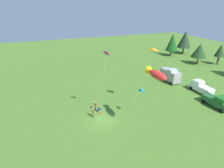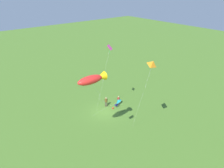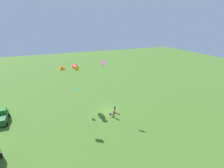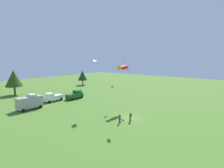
% 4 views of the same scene
% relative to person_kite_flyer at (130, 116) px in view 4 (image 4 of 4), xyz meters
% --- Properties ---
extents(ground_plane, '(160.00, 160.00, 0.00)m').
position_rel_person_kite_flyer_xyz_m(ground_plane, '(1.38, 1.21, -1.02)').
color(ground_plane, '#477027').
extents(person_kite_flyer, '(0.52, 0.45, 1.74)m').
position_rel_person_kite_flyer_xyz_m(person_kite_flyer, '(0.00, 0.00, 0.00)').
color(person_kite_flyer, '#4B3A36').
rests_on(person_kite_flyer, ground).
extents(folding_chair, '(0.54, 0.54, 0.82)m').
position_rel_person_kite_flyer_xyz_m(folding_chair, '(-1.16, 1.37, -0.53)').
color(folding_chair, navy).
rests_on(folding_chair, ground).
extents(person_spectator, '(0.62, 0.36, 1.74)m').
position_rel_person_kite_flyer_xyz_m(person_spectator, '(-1.93, 1.01, 0.00)').
color(person_spectator, '#38404A').
rests_on(person_spectator, ground).
extents(backpack_on_grass, '(0.38, 0.39, 0.22)m').
position_rel_person_kite_flyer_xyz_m(backpack_on_grass, '(-0.40, 1.32, -0.91)').
color(backpack_on_grass, '#BC3722').
rests_on(backpack_on_grass, ground).
extents(van_motorhome_grey, '(5.44, 2.68, 3.34)m').
position_rel_person_kite_flyer_xyz_m(van_motorhome_grey, '(-7.76, 21.93, 0.62)').
color(van_motorhome_grey, '#9F9A94').
rests_on(van_motorhome_grey, ground).
extents(truck_white_pickup, '(5.04, 2.50, 2.34)m').
position_rel_person_kite_flyer_xyz_m(truck_white_pickup, '(-0.51, 24.33, 0.08)').
color(truck_white_pickup, white).
rests_on(truck_white_pickup, ground).
extents(truck_green_flatbed, '(5.02, 2.45, 2.34)m').
position_rel_person_kite_flyer_xyz_m(truck_green_flatbed, '(5.31, 22.16, 0.08)').
color(truck_green_flatbed, '#205929').
rests_on(truck_green_flatbed, ground).
extents(kite_large_fish, '(9.00, 7.31, 9.84)m').
position_rel_person_kite_flyer_xyz_m(kite_large_fish, '(6.91, 6.59, 8.28)').
color(kite_large_fish, red).
rests_on(kite_large_fish, ground).
extents(kite_delta_orange, '(1.82, 4.08, 11.28)m').
position_rel_person_kite_flyer_xyz_m(kite_delta_orange, '(0.90, 10.23, 9.84)').
color(kite_delta_orange, orange).
rests_on(kite_delta_orange, ground).
extents(kite_diamond_rainbow, '(1.81, 2.49, 11.36)m').
position_rel_person_kite_flyer_xyz_m(kite_diamond_rainbow, '(0.93, 2.11, 9.62)').
color(kite_diamond_rainbow, '#D13C8F').
rests_on(kite_diamond_rainbow, ground).
extents(kite_delta_teal, '(1.16, 6.54, 5.62)m').
position_rel_person_kite_flyer_xyz_m(kite_delta_teal, '(3.34, 6.85, 4.28)').
color(kite_delta_teal, teal).
rests_on(kite_delta_teal, ground).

